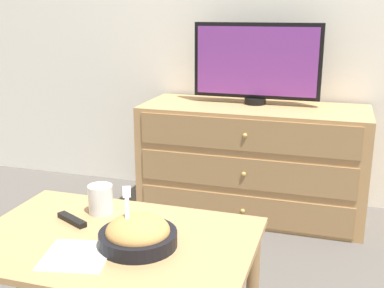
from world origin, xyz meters
name	(u,v)px	position (x,y,z in m)	size (l,w,h in m)	color
ground_plane	(278,196)	(0.00, 0.00, 0.00)	(12.00, 12.00, 0.00)	#56514C
dresser	(252,160)	(-0.12, -0.27, 0.30)	(1.20, 0.49, 0.61)	tan
tv	(257,62)	(-0.13, -0.20, 0.83)	(0.69, 0.12, 0.43)	black
coffee_table	(113,255)	(-0.33, -1.56, 0.36)	(0.88, 0.59, 0.42)	tan
takeout_bowl	(138,234)	(-0.23, -1.58, 0.46)	(0.24, 0.24, 0.17)	black
drink_cup	(101,201)	(-0.45, -1.39, 0.47)	(0.09, 0.09, 0.10)	white
napkin	(77,256)	(-0.37, -1.69, 0.43)	(0.22, 0.22, 0.00)	white
remote_control	(72,220)	(-0.51, -1.49, 0.43)	(0.13, 0.09, 0.02)	black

